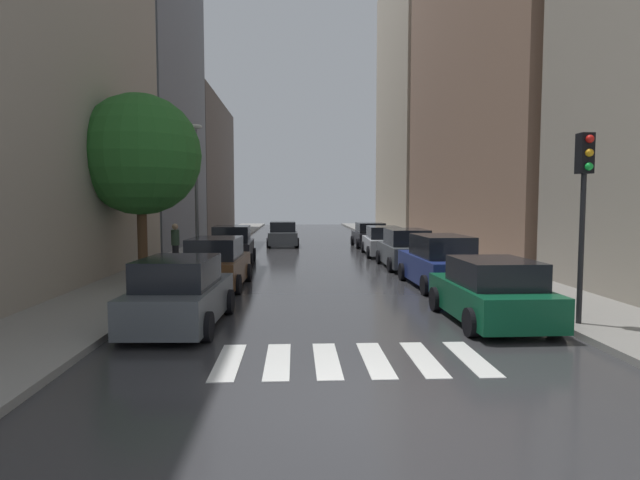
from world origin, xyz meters
name	(u,v)px	position (x,y,z in m)	size (l,w,h in m)	color
ground_plane	(312,251)	(0.00, 24.00, -0.02)	(28.00, 72.00, 0.04)	#303032
sidewalk_left	(204,249)	(-6.50, 24.00, 0.07)	(3.00, 72.00, 0.15)	gray
sidewalk_right	(418,249)	(6.50, 24.00, 0.07)	(3.00, 72.00, 0.15)	gray
crosswalk_stripes	(351,360)	(0.00, 2.19, 0.01)	(4.95, 2.20, 0.01)	silver
building_left_mid	(140,96)	(-11.00, 27.13, 9.75)	(6.00, 13.73, 19.49)	slate
building_left_far	(191,167)	(-11.00, 43.43, 6.25)	(6.00, 18.38, 12.50)	#564C47
building_right_mid	(501,81)	(11.00, 23.06, 9.96)	(6.00, 20.71, 19.92)	#8C6B56
building_right_far	(420,103)	(11.00, 42.52, 12.37)	(6.00, 15.97, 24.73)	#B2A38C
parked_car_left_nearest	(180,294)	(-3.70, 4.91, 0.77)	(2.13, 4.17, 1.64)	#474C51
parked_car_left_second	(216,264)	(-3.71, 10.49, 0.80)	(2.13, 4.32, 1.72)	brown
parked_car_left_third	(232,247)	(-3.96, 17.07, 0.84)	(2.12, 4.08, 1.81)	black
parked_car_right_nearest	(491,293)	(3.71, 5.00, 0.73)	(2.17, 4.10, 1.56)	#0C4C2D
parked_car_right_second	(440,263)	(3.91, 10.20, 0.83)	(2.10, 4.77, 1.80)	navy
parked_car_right_third	(405,250)	(3.86, 15.45, 0.81)	(2.06, 4.51, 1.73)	#474C51
parked_car_right_fourth	(383,242)	(3.77, 20.81, 0.75)	(2.19, 4.78, 1.60)	#B2B7BF
parked_car_right_fifth	(370,236)	(3.81, 26.14, 0.74)	(2.14, 4.09, 1.59)	black
car_midroad	(283,234)	(-1.86, 27.23, 0.76)	(2.17, 4.46, 1.63)	#474C51
pedestrian_foreground	(175,243)	(-6.32, 15.86, 1.11)	(0.36, 0.36, 1.82)	black
street_tree_left	(140,155)	(-6.78, 12.55, 4.66)	(4.49, 4.49, 6.77)	#513823
traffic_light_right_corner	(584,186)	(5.45, 4.20, 3.29)	(0.30, 0.42, 4.30)	black
lamp_post_left	(196,182)	(-5.55, 16.90, 3.83)	(0.60, 0.28, 6.31)	#595B60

